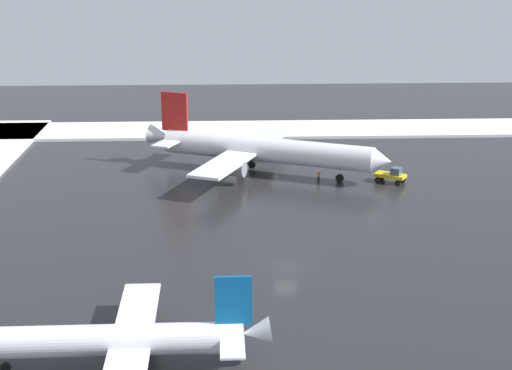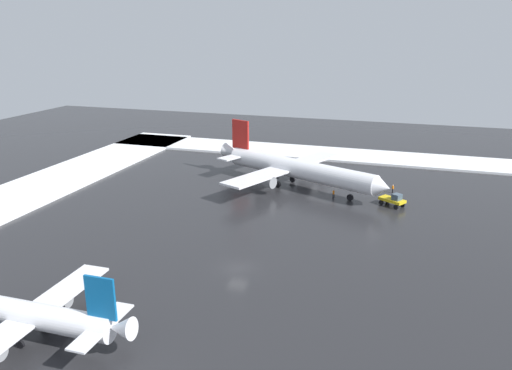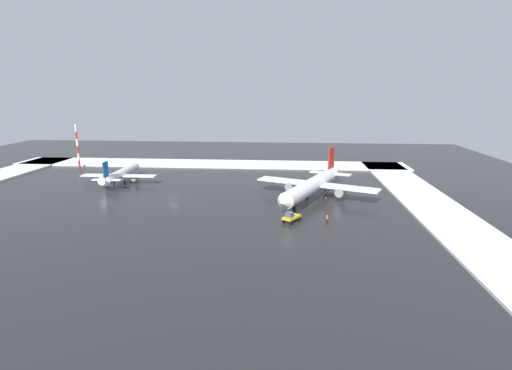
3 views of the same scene
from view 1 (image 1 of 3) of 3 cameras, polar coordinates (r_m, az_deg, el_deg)
name	(u,v)px [view 1 (image 1 of 3)]	position (r m, az deg, el deg)	size (l,w,h in m)	color
ground_plane	(286,267)	(88.87, 2.17, -5.98)	(240.00, 240.00, 0.00)	#232326
snow_bank_left	(259,130)	(152.59, 0.25, 4.04)	(14.00, 116.00, 0.54)	white
airplane_parked_portside	(261,149)	(123.15, 0.34, 2.62)	(32.65, 38.50, 12.04)	white
airplane_foreground_jet	(111,340)	(68.72, -10.51, -11.03)	(23.36, 28.26, 8.41)	white
pushback_tug	(392,175)	(120.76, 9.85, 0.74)	(4.32, 5.06, 2.50)	gold
ground_crew_mid_apron	(319,175)	(120.18, 4.57, 0.70)	(0.36, 0.36, 1.71)	black
ground_crew_beside_wing	(379,163)	(128.22, 8.91, 1.60)	(0.36, 0.36, 1.71)	black
traffic_cone_near_nose	(252,166)	(127.48, -0.30, 1.40)	(0.36, 0.36, 0.55)	orange
traffic_cone_mid_line	(224,156)	(133.35, -2.33, 2.10)	(0.36, 0.36, 0.55)	orange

